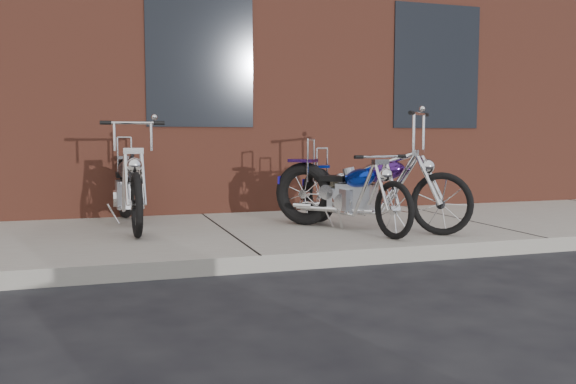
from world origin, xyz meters
name	(u,v)px	position (x,y,z in m)	size (l,w,h in m)	color
ground	(261,273)	(0.00, 0.00, 0.00)	(120.00, 120.00, 0.00)	#2D2E30
sidewalk	(225,237)	(0.00, 1.50, 0.07)	(22.00, 3.00, 0.15)	gray
chopper_purple	(364,192)	(1.47, 1.10, 0.56)	(1.67, 1.71, 1.28)	black
chopper_blue	(350,196)	(1.33, 1.16, 0.52)	(0.61, 2.02, 0.89)	black
chopper_third	(130,190)	(-0.97, 2.15, 0.57)	(0.57, 2.33, 1.18)	black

